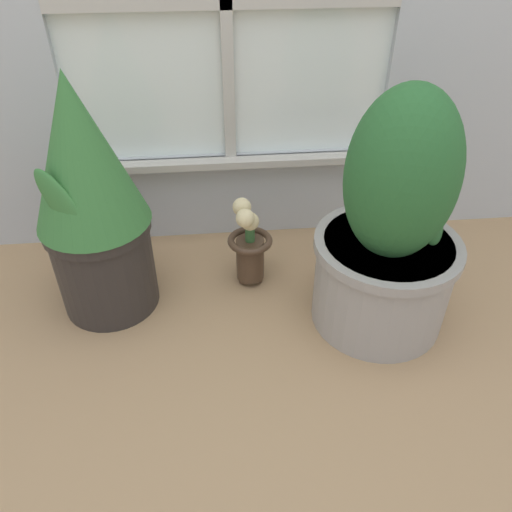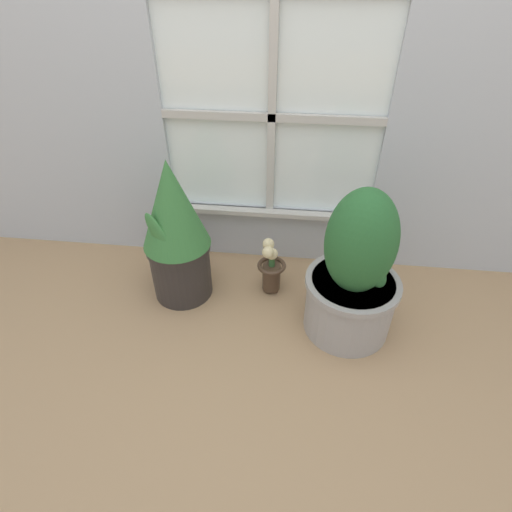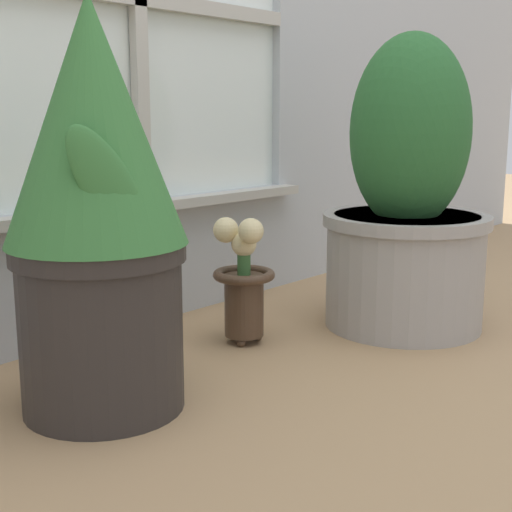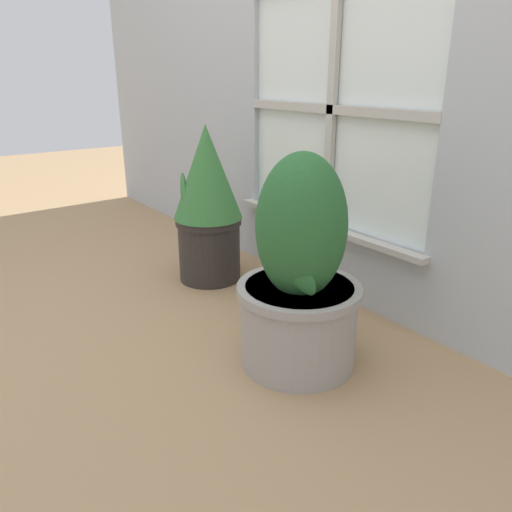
{
  "view_description": "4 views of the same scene",
  "coord_description": "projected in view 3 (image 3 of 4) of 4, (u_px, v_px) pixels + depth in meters",
  "views": [
    {
      "loc": [
        -0.06,
        -0.91,
        1.06
      ],
      "look_at": [
        0.05,
        0.29,
        0.15
      ],
      "focal_mm": 35.0,
      "sensor_mm": 36.0,
      "label": 1
    },
    {
      "loc": [
        0.14,
        -1.16,
        1.38
      ],
      "look_at": [
        -0.03,
        0.27,
        0.27
      ],
      "focal_mm": 28.0,
      "sensor_mm": 36.0,
      "label": 2
    },
    {
      "loc": [
        -1.12,
        -0.71,
        0.52
      ],
      "look_at": [
        -0.03,
        0.25,
        0.23
      ],
      "focal_mm": 50.0,
      "sensor_mm": 36.0,
      "label": 3
    },
    {
      "loc": [
        1.49,
        -0.84,
        0.92
      ],
      "look_at": [
        0.05,
        0.23,
        0.26
      ],
      "focal_mm": 35.0,
      "sensor_mm": 36.0,
      "label": 4
    }
  ],
  "objects": [
    {
      "name": "potted_plant_left",
      "position": [
        96.0,
        203.0,
        1.21
      ],
      "size": [
        0.31,
        0.31,
        0.71
      ],
      "color": "#2D2826",
      "rests_on": "ground_plane"
    },
    {
      "name": "ground_plane",
      "position": [
        364.0,
        384.0,
        1.39
      ],
      "size": [
        10.0,
        10.0,
        0.0
      ],
      "primitive_type": "plane",
      "color": "tan"
    },
    {
      "name": "potted_plant_right",
      "position": [
        407.0,
        206.0,
        1.71
      ],
      "size": [
        0.4,
        0.4,
        0.7
      ],
      "color": "#9E9993",
      "rests_on": "ground_plane"
    },
    {
      "name": "flower_vase",
      "position": [
        243.0,
        281.0,
        1.61
      ],
      "size": [
        0.14,
        0.14,
        0.29
      ],
      "color": "#473323",
      "rests_on": "ground_plane"
    }
  ]
}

